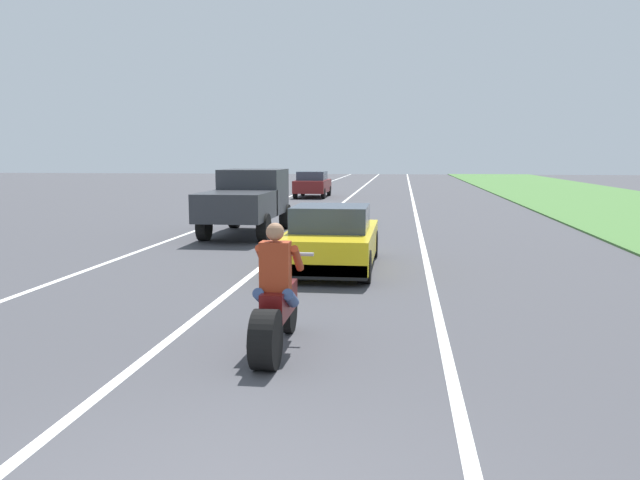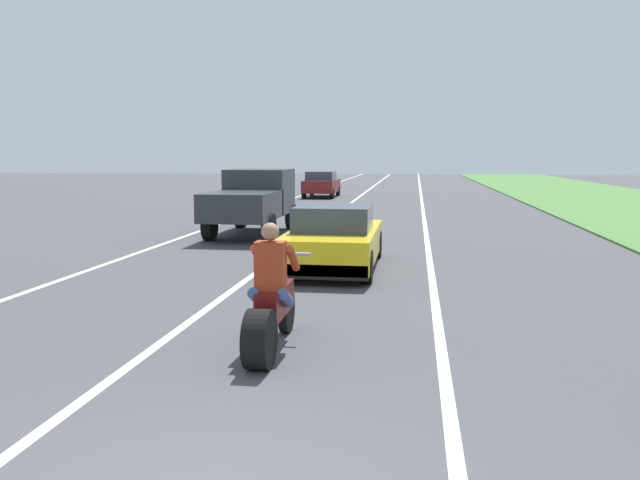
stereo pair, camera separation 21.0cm
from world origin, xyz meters
name	(u,v)px [view 1 (the left image)]	position (x,y,z in m)	size (l,w,h in m)	color
lane_stripe_left_solid	(226,219)	(-5.40, 20.00, 0.00)	(0.14, 120.00, 0.01)	white
lane_stripe_right_solid	(418,222)	(1.80, 20.00, 0.00)	(0.14, 120.00, 0.01)	white
lane_stripe_centre_dashed	(320,221)	(-1.80, 20.00, 0.00)	(0.14, 120.00, 0.01)	white
motorcycle_with_rider	(276,306)	(-0.28, 3.85, 0.59)	(0.70, 2.21, 1.62)	black
sports_car_yellow	(332,239)	(-0.26, 9.90, 0.63)	(1.84, 4.30, 1.37)	yellow
pickup_truck_left_lane_dark_grey	(247,199)	(-3.50, 15.58, 1.11)	(2.02, 4.80, 1.98)	#2D3035
distant_car_far_ahead	(313,184)	(-3.97, 33.47, 0.77)	(1.80, 4.00, 1.50)	maroon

